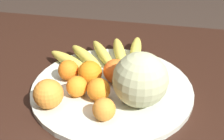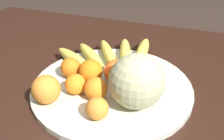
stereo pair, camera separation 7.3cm
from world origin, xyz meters
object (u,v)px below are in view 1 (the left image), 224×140
Objects in this scene: melon at (140,80)px; orange_top_small at (77,87)px; orange_front_right at (99,90)px; fruit_bowl at (112,87)px; orange_side_extra at (104,109)px; orange_front_left at (90,73)px; kitchen_table at (93,114)px; orange_back_right at (68,70)px; orange_back_left at (115,71)px; banana_bunch at (104,54)px; orange_mid_center at (48,94)px.

melon reaches higher than orange_top_small.
orange_front_right is at bearing 175.75° from orange_top_small.
fruit_bowl is at bearing -36.08° from melon.
orange_side_extra is (-0.09, 0.07, -0.00)m from orange_top_small.
melon reaches higher than orange_front_left.
orange_top_small is at bearing 56.04° from kitchen_table.
orange_side_extra is (-0.03, 0.07, -0.00)m from orange_front_right.
orange_front_left is 0.07m from orange_back_right.
orange_top_small is at bearing -38.91° from orange_side_extra.
kitchen_table is at bearing 111.28° from orange_front_left.
orange_back_left is (-0.07, -0.02, 0.00)m from orange_front_left.
banana_bunch is 5.04× the size of orange_front_right.
orange_front_left is at bearing -61.63° from orange_side_extra.
orange_side_extra is at bearing 47.74° from melon.
banana_bunch is 0.22m from orange_front_right.
melon is 0.12m from orange_side_extra.
orange_mid_center is at bearing 50.42° from kitchen_table.
orange_front_right is at bearing 122.09° from orange_front_left.
orange_mid_center reaches higher than kitchen_table.
orange_mid_center is at bearing 43.13° from fruit_bowl.
orange_top_small is (0.17, 0.01, -0.04)m from melon.
kitchen_table is at bearing 27.67° from fruit_bowl.
melon is at bearing -177.93° from orange_top_small.
banana_bunch is (0.14, -0.20, -0.05)m from melon.
orange_back_left reaches higher than kitchen_table.
fruit_bowl is at bearing -152.33° from kitchen_table.
orange_front_right is 0.13m from orange_back_right.
orange_front_right is at bearing 158.03° from banana_bunch.
melon is at bearing -163.77° from orange_mid_center.
banana_bunch is 4.42× the size of orange_back_left.
orange_top_small is at bearing 45.64° from orange_back_left.
orange_front_left is 0.98× the size of orange_back_left.
melon is 2.03× the size of orange_front_left.
orange_mid_center reaches higher than orange_top_small.
melon is at bearing -132.26° from orange_side_extra.
banana_bunch is at bearing -76.27° from orange_side_extra.
orange_front_right is at bearing 145.75° from orange_back_right.
melon reaches higher than orange_back_left.
orange_back_left is at bearing -140.89° from kitchen_table.
orange_back_left is (-0.03, -0.09, 0.00)m from orange_front_right.
orange_side_extra is (-0.07, 0.12, 0.13)m from kitchen_table.
orange_mid_center is 1.35× the size of orange_side_extra.
orange_back_left is at bearing 175.58° from banana_bunch.
fruit_bowl is 0.11m from orange_top_small.
orange_back_right is at bearing 7.26° from orange_back_left.
kitchen_table is 0.22m from melon.
melon is (-0.14, 0.03, 0.17)m from kitchen_table.
melon is at bearing -174.30° from orange_front_right.
orange_front_right is 1.08× the size of orange_top_small.
orange_front_left is (0.15, -0.06, -0.04)m from melon.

